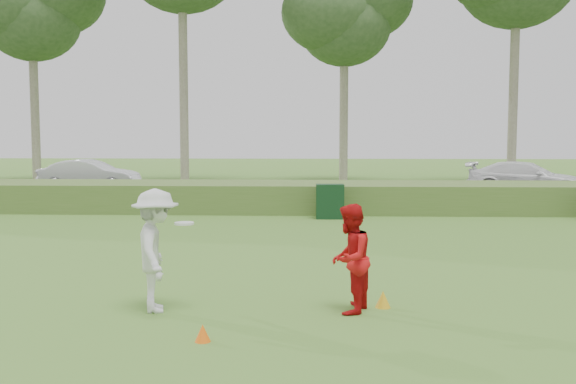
{
  "coord_description": "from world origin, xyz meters",
  "views": [
    {
      "loc": [
        0.55,
        -8.85,
        2.43
      ],
      "look_at": [
        0.0,
        4.0,
        1.3
      ],
      "focal_mm": 40.0,
      "sensor_mm": 36.0,
      "label": 1
    }
  ],
  "objects_px": {
    "player_red": "(350,259)",
    "car_mid": "(90,176)",
    "cone_yellow": "(383,299)",
    "utility_cabinet": "(330,201)",
    "cone_orange": "(203,333)",
    "player_white": "(156,250)",
    "car_right": "(526,179)"
  },
  "relations": [
    {
      "from": "player_red",
      "to": "car_mid",
      "type": "distance_m",
      "value": 20.71
    },
    {
      "from": "cone_yellow",
      "to": "utility_cabinet",
      "type": "bearing_deg",
      "value": 93.1
    },
    {
      "from": "cone_orange",
      "to": "utility_cabinet",
      "type": "height_order",
      "value": "utility_cabinet"
    },
    {
      "from": "utility_cabinet",
      "to": "car_mid",
      "type": "distance_m",
      "value": 12.82
    },
    {
      "from": "player_white",
      "to": "utility_cabinet",
      "type": "height_order",
      "value": "player_white"
    },
    {
      "from": "player_white",
      "to": "cone_orange",
      "type": "xyz_separation_m",
      "value": [
        0.87,
        -1.31,
        -0.75
      ]
    },
    {
      "from": "cone_yellow",
      "to": "player_red",
      "type": "bearing_deg",
      "value": -150.88
    },
    {
      "from": "player_red",
      "to": "car_right",
      "type": "relative_size",
      "value": 0.33
    },
    {
      "from": "player_red",
      "to": "cone_yellow",
      "type": "relative_size",
      "value": 6.25
    },
    {
      "from": "cone_orange",
      "to": "car_right",
      "type": "distance_m",
      "value": 21.05
    },
    {
      "from": "utility_cabinet",
      "to": "car_mid",
      "type": "bearing_deg",
      "value": 139.77
    },
    {
      "from": "player_white",
      "to": "cone_yellow",
      "type": "height_order",
      "value": "player_white"
    },
    {
      "from": "cone_orange",
      "to": "utility_cabinet",
      "type": "bearing_deg",
      "value": 81.28
    },
    {
      "from": "car_right",
      "to": "cone_orange",
      "type": "bearing_deg",
      "value": 174.31
    },
    {
      "from": "player_white",
      "to": "cone_yellow",
      "type": "relative_size",
      "value": 7.08
    },
    {
      "from": "player_white",
      "to": "car_right",
      "type": "height_order",
      "value": "player_white"
    },
    {
      "from": "car_mid",
      "to": "car_right",
      "type": "relative_size",
      "value": 0.9
    },
    {
      "from": "player_red",
      "to": "cone_yellow",
      "type": "distance_m",
      "value": 0.84
    },
    {
      "from": "cone_yellow",
      "to": "car_right",
      "type": "bearing_deg",
      "value": 66.28
    },
    {
      "from": "player_white",
      "to": "player_red",
      "type": "bearing_deg",
      "value": -103.42
    },
    {
      "from": "cone_yellow",
      "to": "car_right",
      "type": "relative_size",
      "value": 0.05
    },
    {
      "from": "player_white",
      "to": "cone_yellow",
      "type": "distance_m",
      "value": 3.26
    },
    {
      "from": "utility_cabinet",
      "to": "player_red",
      "type": "bearing_deg",
      "value": -91.31
    },
    {
      "from": "player_red",
      "to": "cone_yellow",
      "type": "xyz_separation_m",
      "value": [
        0.49,
        0.27,
        -0.63
      ]
    },
    {
      "from": "car_mid",
      "to": "car_right",
      "type": "bearing_deg",
      "value": -91.43
    },
    {
      "from": "cone_yellow",
      "to": "utility_cabinet",
      "type": "xyz_separation_m",
      "value": [
        -0.53,
        9.83,
        0.39
      ]
    },
    {
      "from": "cone_orange",
      "to": "player_white",
      "type": "bearing_deg",
      "value": 123.76
    },
    {
      "from": "car_mid",
      "to": "car_right",
      "type": "distance_m",
      "value": 18.04
    },
    {
      "from": "player_white",
      "to": "cone_yellow",
      "type": "xyz_separation_m",
      "value": [
        3.16,
        0.31,
        -0.73
      ]
    },
    {
      "from": "cone_yellow",
      "to": "car_right",
      "type": "height_order",
      "value": "car_right"
    },
    {
      "from": "car_right",
      "to": "player_red",
      "type": "bearing_deg",
      "value": 177.24
    },
    {
      "from": "player_white",
      "to": "car_mid",
      "type": "xyz_separation_m",
      "value": [
        -7.38,
        18.14,
        -0.11
      ]
    }
  ]
}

